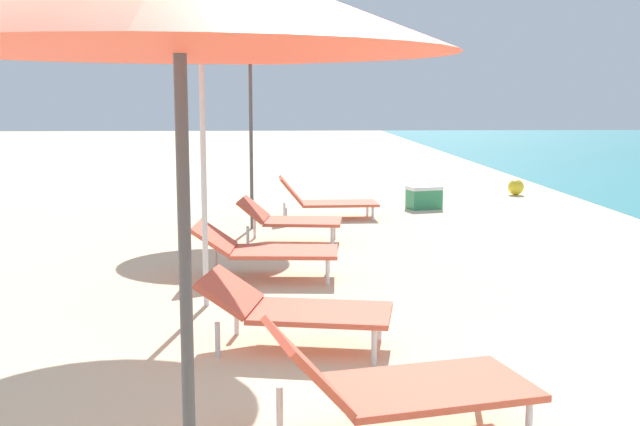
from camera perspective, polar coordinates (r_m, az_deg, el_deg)
lounger_nearest_shoreside at (r=4.45m, az=5.30°, el=-11.90°), size 1.55×0.99×0.68m
umbrella_second at (r=7.13m, az=-8.52°, el=13.76°), size 1.97×1.97×2.89m
lounger_second_shoreside at (r=8.29m, az=-4.01°, el=-2.51°), size 1.53×0.78×0.57m
lounger_second_inland at (r=6.00m, az=-1.86°, el=-6.74°), size 1.50×0.92×0.56m
umbrella_farthest at (r=11.34m, az=-5.02°, el=11.87°), size 1.93×1.93×2.88m
lounger_farthest_shoreside at (r=12.34m, az=0.34°, el=0.94°), size 1.53×0.72×0.65m
lounger_farthest_inland at (r=10.27m, az=-2.26°, el=-0.39°), size 1.37×0.84×0.58m
beach_ball at (r=15.68m, az=13.78°, el=1.80°), size 0.30×0.30×0.30m
cooler_box at (r=13.48m, az=7.42°, el=1.10°), size 0.62×0.48×0.38m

